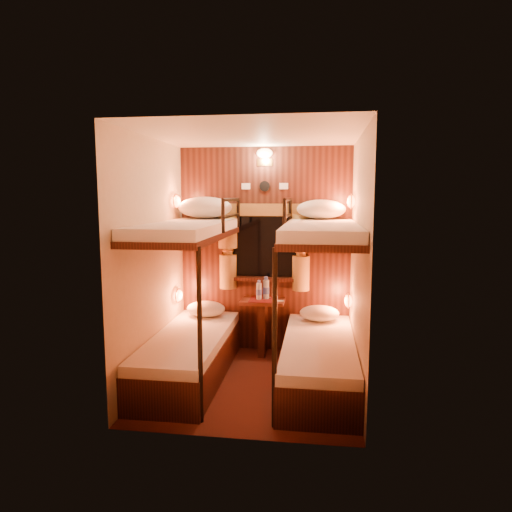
# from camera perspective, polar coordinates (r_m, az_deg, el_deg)

# --- Properties ---
(floor) EXTENTS (2.10, 2.10, 0.00)m
(floor) POSITION_cam_1_polar(r_m,az_deg,el_deg) (4.69, -0.49, -15.58)
(floor) COLOR #3E1811
(floor) RESTS_ON ground
(ceiling) EXTENTS (2.10, 2.10, 0.00)m
(ceiling) POSITION_cam_1_polar(r_m,az_deg,el_deg) (4.35, -0.53, 14.93)
(ceiling) COLOR silver
(ceiling) RESTS_ON wall_back
(wall_back) EXTENTS (2.40, 0.00, 2.40)m
(wall_back) POSITION_cam_1_polar(r_m,az_deg,el_deg) (5.39, 1.12, 0.71)
(wall_back) COLOR #C6B293
(wall_back) RESTS_ON floor
(wall_front) EXTENTS (2.40, 0.00, 2.40)m
(wall_front) POSITION_cam_1_polar(r_m,az_deg,el_deg) (3.34, -3.14, -3.53)
(wall_front) COLOR #C6B293
(wall_front) RESTS_ON floor
(wall_left) EXTENTS (0.00, 2.40, 2.40)m
(wall_left) POSITION_cam_1_polar(r_m,az_deg,el_deg) (4.61, -12.90, -0.64)
(wall_left) COLOR #C6B293
(wall_left) RESTS_ON floor
(wall_right) EXTENTS (0.00, 2.40, 2.40)m
(wall_right) POSITION_cam_1_polar(r_m,az_deg,el_deg) (4.33, 12.70, -1.15)
(wall_right) COLOR #C6B293
(wall_right) RESTS_ON floor
(back_panel) EXTENTS (2.00, 0.03, 2.40)m
(back_panel) POSITION_cam_1_polar(r_m,az_deg,el_deg) (5.38, 1.10, 0.70)
(back_panel) COLOR black
(back_panel) RESTS_ON floor
(bunk_left) EXTENTS (0.72, 1.90, 1.82)m
(bunk_left) POSITION_cam_1_polar(r_m,az_deg,el_deg) (4.70, -8.30, -8.38)
(bunk_left) COLOR black
(bunk_left) RESTS_ON floor
(bunk_right) EXTENTS (0.72, 1.90, 1.82)m
(bunk_right) POSITION_cam_1_polar(r_m,az_deg,el_deg) (4.52, 7.89, -9.01)
(bunk_right) COLOR black
(bunk_right) RESTS_ON floor
(window) EXTENTS (1.00, 0.12, 0.79)m
(window) POSITION_cam_1_polar(r_m,az_deg,el_deg) (5.35, 1.06, 0.45)
(window) COLOR black
(window) RESTS_ON back_panel
(curtains) EXTENTS (1.10, 0.22, 1.00)m
(curtains) POSITION_cam_1_polar(r_m,az_deg,el_deg) (5.31, 1.02, 1.30)
(curtains) COLOR #9C6833
(curtains) RESTS_ON back_panel
(back_fixtures) EXTENTS (0.54, 0.09, 0.48)m
(back_fixtures) POSITION_cam_1_polar(r_m,az_deg,el_deg) (5.32, 1.08, 11.91)
(back_fixtures) COLOR black
(back_fixtures) RESTS_ON back_panel
(reading_lamps) EXTENTS (2.00, 0.20, 1.25)m
(reading_lamps) POSITION_cam_1_polar(r_m,az_deg,el_deg) (5.04, 0.65, 0.70)
(reading_lamps) COLOR #FF5F26
(reading_lamps) RESTS_ON wall_left
(table) EXTENTS (0.50, 0.34, 0.66)m
(table) POSITION_cam_1_polar(r_m,az_deg,el_deg) (5.35, 0.84, -7.92)
(table) COLOR #5C2815
(table) RESTS_ON floor
(bottle_left) EXTENTS (0.08, 0.08, 0.26)m
(bottle_left) POSITION_cam_1_polar(r_m,az_deg,el_deg) (5.30, 1.27, -4.19)
(bottle_left) COLOR #99BFE5
(bottle_left) RESTS_ON table
(bottle_right) EXTENTS (0.07, 0.07, 0.23)m
(bottle_right) POSITION_cam_1_polar(r_m,az_deg,el_deg) (5.28, 0.37, -4.41)
(bottle_right) COLOR #99BFE5
(bottle_right) RESTS_ON table
(sachet_a) EXTENTS (0.08, 0.07, 0.01)m
(sachet_a) POSITION_cam_1_polar(r_m,az_deg,el_deg) (5.22, 3.08, -5.62)
(sachet_a) COLOR silver
(sachet_a) RESTS_ON table
(sachet_b) EXTENTS (0.09, 0.08, 0.01)m
(sachet_b) POSITION_cam_1_polar(r_m,az_deg,el_deg) (5.37, 1.43, -5.25)
(sachet_b) COLOR silver
(sachet_b) RESTS_ON table
(pillow_lower_left) EXTENTS (0.45, 0.32, 0.18)m
(pillow_lower_left) POSITION_cam_1_polar(r_m,az_deg,el_deg) (5.34, -6.27, -6.57)
(pillow_lower_left) COLOR silver
(pillow_lower_left) RESTS_ON bunk_left
(pillow_lower_right) EXTENTS (0.44, 0.31, 0.17)m
(pillow_lower_right) POSITION_cam_1_polar(r_m,az_deg,el_deg) (5.16, 7.92, -7.09)
(pillow_lower_right) COLOR silver
(pillow_lower_right) RESTS_ON bunk_right
(pillow_upper_left) EXTENTS (0.61, 0.44, 0.24)m
(pillow_upper_left) POSITION_cam_1_polar(r_m,az_deg,el_deg) (5.21, -6.38, 6.05)
(pillow_upper_left) COLOR silver
(pillow_upper_left) RESTS_ON bunk_left
(pillow_upper_right) EXTENTS (0.54, 0.39, 0.21)m
(pillow_upper_right) POSITION_cam_1_polar(r_m,az_deg,el_deg) (5.11, 8.15, 5.81)
(pillow_upper_right) COLOR silver
(pillow_upper_right) RESTS_ON bunk_right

